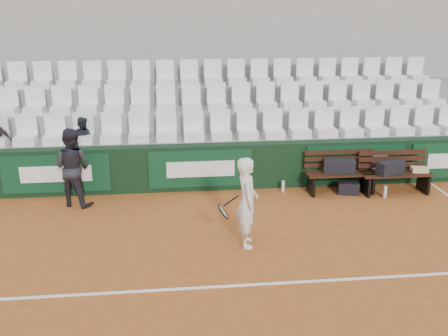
% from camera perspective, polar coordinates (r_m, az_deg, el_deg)
% --- Properties ---
extents(ground, '(80.00, 80.00, 0.00)m').
position_cam_1_polar(ground, '(7.41, 0.83, -13.35)').
color(ground, '#AA5826').
rests_on(ground, ground).
extents(court_baseline, '(18.00, 0.06, 0.01)m').
position_cam_1_polar(court_baseline, '(7.41, 0.83, -13.33)').
color(court_baseline, white).
rests_on(court_baseline, ground).
extents(back_barrier, '(18.00, 0.34, 1.00)m').
position_cam_1_polar(back_barrier, '(10.83, -1.32, 0.14)').
color(back_barrier, black).
rests_on(back_barrier, ground).
extents(grandstand_tier_front, '(18.00, 0.95, 1.00)m').
position_cam_1_polar(grandstand_tier_front, '(11.42, -1.93, 1.12)').
color(grandstand_tier_front, gray).
rests_on(grandstand_tier_front, ground).
extents(grandstand_tier_mid, '(18.00, 0.95, 1.45)m').
position_cam_1_polar(grandstand_tier_mid, '(12.27, -2.28, 3.45)').
color(grandstand_tier_mid, '#979794').
rests_on(grandstand_tier_mid, ground).
extents(grandstand_tier_back, '(18.00, 0.95, 1.90)m').
position_cam_1_polar(grandstand_tier_back, '(13.13, -2.57, 5.47)').
color(grandstand_tier_back, gray).
rests_on(grandstand_tier_back, ground).
extents(grandstand_rear_wall, '(18.00, 0.30, 4.40)m').
position_cam_1_polar(grandstand_rear_wall, '(13.53, -2.82, 11.23)').
color(grandstand_rear_wall, '#9A9A97').
rests_on(grandstand_rear_wall, ground).
extents(seat_row_front, '(11.90, 0.44, 0.63)m').
position_cam_1_polar(seat_row_front, '(11.04, -1.91, 4.89)').
color(seat_row_front, white).
rests_on(seat_row_front, grandstand_tier_front).
extents(seat_row_mid, '(11.90, 0.44, 0.63)m').
position_cam_1_polar(seat_row_mid, '(11.87, -2.28, 8.08)').
color(seat_row_mid, white).
rests_on(seat_row_mid, grandstand_tier_mid).
extents(seat_row_back, '(11.90, 0.44, 0.63)m').
position_cam_1_polar(seat_row_back, '(12.73, -2.60, 10.84)').
color(seat_row_back, white).
rests_on(seat_row_back, grandstand_tier_back).
extents(bench_left, '(1.50, 0.56, 0.45)m').
position_cam_1_polar(bench_left, '(10.98, 13.17, -1.61)').
color(bench_left, black).
rests_on(bench_left, ground).
extents(bench_right, '(1.50, 0.56, 0.45)m').
position_cam_1_polar(bench_right, '(11.28, 18.91, -1.60)').
color(bench_right, black).
rests_on(bench_right, ground).
extents(sports_bag_left, '(0.70, 0.44, 0.28)m').
position_cam_1_polar(sports_bag_left, '(10.89, 13.04, 0.26)').
color(sports_bag_left, black).
rests_on(sports_bag_left, bench_left).
extents(sports_bag_right, '(0.63, 0.44, 0.27)m').
position_cam_1_polar(sports_bag_right, '(11.07, 18.49, 0.04)').
color(sports_bag_right, black).
rests_on(sports_bag_right, bench_right).
extents(towel, '(0.36, 0.29, 0.09)m').
position_cam_1_polar(towel, '(11.45, 21.42, -0.17)').
color(towel, beige).
rests_on(towel, bench_right).
extents(sports_bag_ground, '(0.48, 0.36, 0.26)m').
position_cam_1_polar(sports_bag_ground, '(10.97, 14.04, -2.23)').
color(sports_bag_ground, black).
rests_on(sports_bag_ground, ground).
extents(water_bottle_near, '(0.07, 0.07, 0.25)m').
position_cam_1_polar(water_bottle_near, '(10.83, 6.77, -2.09)').
color(water_bottle_near, silver).
rests_on(water_bottle_near, ground).
extents(water_bottle_far, '(0.07, 0.07, 0.26)m').
position_cam_1_polar(water_bottle_far, '(10.95, 17.94, -2.62)').
color(water_bottle_far, silver).
rests_on(water_bottle_far, ground).
extents(tennis_player, '(0.69, 0.57, 1.54)m').
position_cam_1_polar(tennis_player, '(8.24, 2.64, -3.93)').
color(tennis_player, white).
rests_on(tennis_player, ground).
extents(ball_kid, '(0.95, 0.86, 1.59)m').
position_cam_1_polar(ball_kid, '(10.32, -16.92, 0.10)').
color(ball_kid, black).
rests_on(ball_kid, ground).
extents(spectator_c, '(0.59, 0.53, 1.01)m').
position_cam_1_polar(spectator_c, '(11.18, -16.01, 5.36)').
color(spectator_c, black).
rests_on(spectator_c, grandstand_tier_front).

